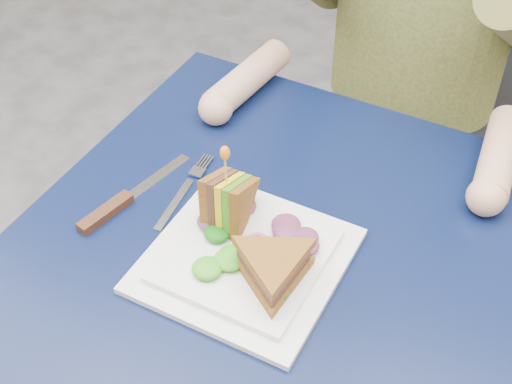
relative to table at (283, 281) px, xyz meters
The scene contains 11 objects.
table is the anchor object (origin of this frame).
chair 0.70m from the table, 90.00° to the left, with size 0.42×0.40×0.93m.
plate 0.11m from the table, 121.40° to the right, with size 0.26×0.26×0.02m.
sandwich_flat 0.15m from the table, 74.56° to the right, with size 0.18×0.18×0.05m.
sandwich_upright 0.16m from the table, behind, with size 0.08×0.14×0.14m.
fork 0.20m from the table, behind, with size 0.03×0.18×0.01m.
knife 0.28m from the table, 168.73° to the right, with size 0.06×0.22×0.02m.
toothpick 0.22m from the table, behind, with size 0.00×0.00×0.06m, color tan.
toothpick_frill 0.24m from the table, behind, with size 0.01×0.01×0.02m, color orange.
lettuce_spill 0.12m from the table, 122.43° to the right, with size 0.15×0.13×0.02m, color #337A14, non-canonical shape.
onion_ring 0.13m from the table, 110.19° to the right, with size 0.04×0.04×0.01m, color #9E4C7A.
Camera 1 is at (0.29, -0.62, 1.49)m, focal length 50.00 mm.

